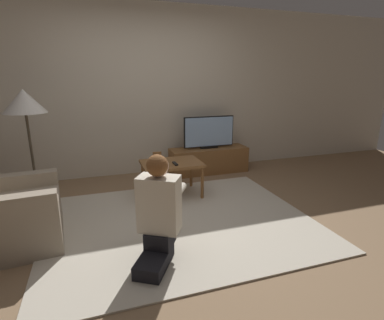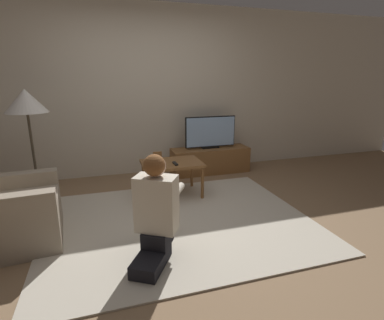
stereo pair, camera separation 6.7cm
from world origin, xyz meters
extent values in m
plane|color=#896B4C|center=(0.00, 0.00, 0.00)|extent=(10.00, 10.00, 0.00)
cube|color=beige|center=(0.00, 1.93, 1.30)|extent=(10.00, 0.06, 2.60)
cube|color=beige|center=(0.00, 0.00, 0.01)|extent=(2.79, 2.23, 0.02)
cube|color=brown|center=(0.94, 1.57, 0.20)|extent=(1.27, 0.39, 0.41)
cube|color=black|center=(0.94, 1.57, 0.43)|extent=(0.28, 0.08, 0.04)
cube|color=black|center=(0.94, 1.58, 0.68)|extent=(0.84, 0.03, 0.49)
cube|color=#8CB2E0|center=(0.94, 1.57, 0.68)|extent=(0.81, 0.04, 0.46)
cube|color=brown|center=(0.10, 0.76, 0.45)|extent=(0.76, 0.54, 0.04)
cylinder|color=brown|center=(-0.24, 0.53, 0.21)|extent=(0.04, 0.04, 0.43)
cylinder|color=brown|center=(0.44, 0.53, 0.21)|extent=(0.04, 0.04, 0.43)
cylinder|color=brown|center=(-0.24, 0.99, 0.21)|extent=(0.04, 0.04, 0.43)
cylinder|color=brown|center=(0.44, 0.99, 0.21)|extent=(0.04, 0.04, 0.43)
cylinder|color=#4C4233|center=(-1.54, 1.02, 0.01)|extent=(0.28, 0.28, 0.03)
cylinder|color=#4C4233|center=(-1.54, 1.02, 0.69)|extent=(0.03, 0.03, 1.32)
cone|color=silver|center=(-1.54, 1.02, 1.26)|extent=(0.47, 0.47, 0.27)
cube|color=gray|center=(-1.62, 0.05, 0.23)|extent=(0.94, 0.85, 0.46)
cube|color=gray|center=(-1.59, -0.27, 0.30)|extent=(0.88, 0.22, 0.60)
cube|color=gray|center=(-1.65, 0.36, 0.30)|extent=(0.88, 0.22, 0.60)
cube|color=black|center=(-0.44, -0.71, 0.07)|extent=(0.41, 0.48, 0.11)
cube|color=black|center=(-0.35, -0.57, 0.20)|extent=(0.31, 0.32, 0.14)
cube|color=beige|center=(-0.35, -0.57, 0.51)|extent=(0.39, 0.35, 0.48)
sphere|color=#DBAD8E|center=(-0.35, -0.57, 0.83)|extent=(0.18, 0.18, 0.18)
sphere|color=brown|center=(-0.36, -0.59, 0.85)|extent=(0.18, 0.18, 0.18)
cube|color=black|center=(-0.16, -0.26, 0.53)|extent=(0.13, 0.10, 0.04)
cylinder|color=beige|center=(-0.14, -0.41, 0.53)|extent=(0.21, 0.29, 0.07)
cylinder|color=beige|center=(-0.31, -0.31, 0.53)|extent=(0.21, 0.29, 0.07)
cube|color=brown|center=(-0.08, 0.76, 0.54)|extent=(0.11, 0.01, 0.15)
cube|color=black|center=(0.12, 0.65, 0.47)|extent=(0.04, 0.15, 0.02)
camera|label=1|loc=(-0.82, -2.84, 1.53)|focal=28.00mm
camera|label=2|loc=(-0.75, -2.86, 1.53)|focal=28.00mm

